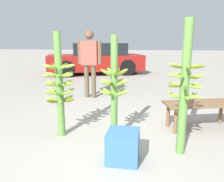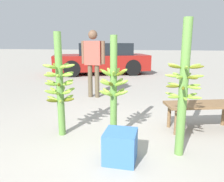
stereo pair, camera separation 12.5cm
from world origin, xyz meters
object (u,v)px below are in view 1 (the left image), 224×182
at_px(banana_stalk_center, 114,87).
at_px(banana_stalk_right, 185,88).
at_px(market_bench, 200,106).
at_px(vendor_person, 90,58).
at_px(banana_stalk_left, 60,85).
at_px(parked_car, 96,59).
at_px(produce_crate, 123,146).

distance_m(banana_stalk_center, banana_stalk_right, 0.97).
xyz_separation_m(banana_stalk_center, market_bench, (1.34, 0.65, -0.42)).
relative_size(vendor_person, market_bench, 1.36).
relative_size(banana_stalk_left, vendor_person, 0.91).
distance_m(banana_stalk_left, parked_car, 6.91).
distance_m(banana_stalk_center, vendor_person, 2.64).
bearing_deg(vendor_person, banana_stalk_right, 129.01).
bearing_deg(vendor_person, parked_car, -75.10).
bearing_deg(parked_car, produce_crate, 175.27).
bearing_deg(produce_crate, parked_car, 106.77).
height_order(banana_stalk_left, market_bench, banana_stalk_left).
bearing_deg(produce_crate, banana_stalk_right, 24.46).
distance_m(parked_car, produce_crate, 7.73).
bearing_deg(produce_crate, banana_stalk_center, 109.61).
distance_m(vendor_person, parked_car, 4.49).
relative_size(market_bench, parked_car, 0.28).
relative_size(banana_stalk_left, banana_stalk_right, 0.92).
height_order(banana_stalk_right, parked_car, banana_stalk_right).
distance_m(banana_stalk_left, vendor_person, 2.46).
distance_m(banana_stalk_right, produce_crate, 1.04).
xyz_separation_m(parked_car, produce_crate, (2.23, -7.39, -0.49)).
distance_m(banana_stalk_right, market_bench, 1.13).
bearing_deg(banana_stalk_center, vendor_person, 113.64).
xyz_separation_m(banana_stalk_right, produce_crate, (-0.72, -0.33, -0.69)).
distance_m(banana_stalk_left, banana_stalk_center, 0.82).
relative_size(banana_stalk_left, market_bench, 1.25).
bearing_deg(market_bench, banana_stalk_right, -131.64).
bearing_deg(banana_stalk_left, vendor_person, 95.39).
bearing_deg(banana_stalk_right, market_bench, 66.09).
relative_size(banana_stalk_center, parked_car, 0.33).
distance_m(banana_stalk_left, market_bench, 2.31).
xyz_separation_m(banana_stalk_center, banana_stalk_right, (0.93, -0.28, 0.08)).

